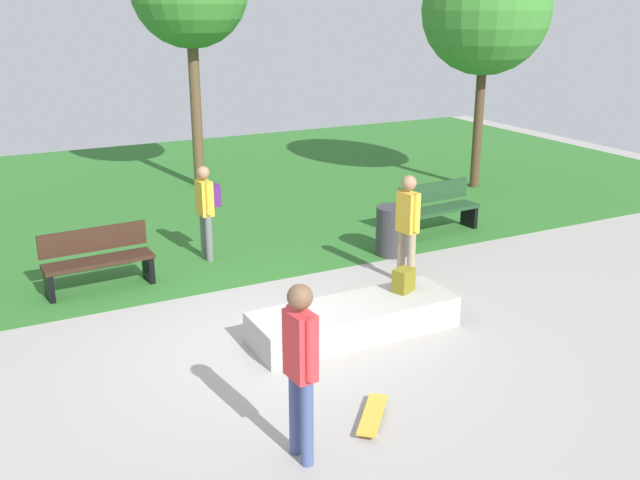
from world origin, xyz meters
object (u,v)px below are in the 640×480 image
object	(u,v)px
trash_bin	(393,231)
backpack_on_ledge	(404,280)
park_bench_by_oak	(437,207)
tree_broad_elm	(486,10)
skateboard_by_ledge	(373,415)
pedestrian_with_backpack	(206,204)
park_bench_near_path	(97,258)
concrete_ledge	(354,320)
skater_performing_trick	(301,359)
skater_watching	(408,221)

from	to	relation	value
trash_bin	backpack_on_ledge	bearing A→B (deg)	-119.70
park_bench_by_oak	tree_broad_elm	world-z (taller)	tree_broad_elm
skateboard_by_ledge	trash_bin	world-z (taller)	trash_bin
park_bench_by_oak	pedestrian_with_backpack	world-z (taller)	pedestrian_with_backpack
tree_broad_elm	trash_bin	world-z (taller)	tree_broad_elm
park_bench_near_path	pedestrian_with_backpack	distance (m)	2.01
backpack_on_ledge	park_bench_near_path	bearing A→B (deg)	115.35
concrete_ledge	skateboard_by_ledge	bearing A→B (deg)	-114.49
concrete_ledge	skater_performing_trick	xyz separation A→B (m)	(-1.78, -2.09, 0.84)
skater_performing_trick	park_bench_near_path	xyz separation A→B (m)	(-0.84, 5.24, -0.57)
tree_broad_elm	trash_bin	bearing A→B (deg)	-143.98
skater_watching	pedestrian_with_backpack	world-z (taller)	skater_watching
park_bench_near_path	tree_broad_elm	size ratio (longest dim) A/B	0.31
park_bench_near_path	backpack_on_ledge	bearing A→B (deg)	-41.73
backpack_on_ledge	skater_watching	size ratio (longest dim) A/B	0.19
skateboard_by_ledge	tree_broad_elm	xyz separation A→B (m)	(7.20, 7.34, 3.85)
backpack_on_ledge	trash_bin	distance (m)	2.68
concrete_ledge	tree_broad_elm	world-z (taller)	tree_broad_elm
trash_bin	pedestrian_with_backpack	distance (m)	3.16
skater_performing_trick	park_bench_by_oak	world-z (taller)	skater_performing_trick
park_bench_by_oak	skater_watching	bearing A→B (deg)	-135.99
park_bench_near_path	trash_bin	xyz separation A→B (m)	(4.75, -0.73, -0.06)
tree_broad_elm	skater_watching	bearing A→B (deg)	-138.03
backpack_on_ledge	skater_watching	bearing A→B (deg)	31.68
concrete_ledge	tree_broad_elm	xyz separation A→B (m)	(6.36, 5.49, 3.70)
backpack_on_ledge	skater_watching	xyz separation A→B (m)	(0.79, 1.12, 0.41)
concrete_ledge	trash_bin	distance (m)	3.23
trash_bin	pedestrian_with_backpack	world-z (taller)	pedestrian_with_backpack
tree_broad_elm	concrete_ledge	bearing A→B (deg)	-139.19
backpack_on_ledge	tree_broad_elm	distance (m)	8.44
park_bench_near_path	trash_bin	bearing A→B (deg)	-8.73
concrete_ledge	skater_performing_trick	size ratio (longest dim) A/B	1.54
park_bench_by_oak	pedestrian_with_backpack	size ratio (longest dim) A/B	1.02
skater_performing_trick	skater_watching	distance (m)	4.72
skater_performing_trick	skater_watching	xyz separation A→B (m)	(3.38, 3.30, -0.06)
concrete_ledge	park_bench_by_oak	bearing A→B (deg)	41.08
skater_performing_trick	tree_broad_elm	world-z (taller)	tree_broad_elm
skater_watching	backpack_on_ledge	bearing A→B (deg)	-125.41
skater_watching	concrete_ledge	bearing A→B (deg)	-142.91
concrete_ledge	park_bench_by_oak	xyz separation A→B (m)	(3.56, 3.10, 0.27)
skater_performing_trick	tree_broad_elm	bearing A→B (deg)	42.97
skateboard_by_ledge	tree_broad_elm	world-z (taller)	tree_broad_elm
trash_bin	concrete_ledge	bearing A→B (deg)	-131.39
park_bench_near_path	pedestrian_with_backpack	bearing A→B (deg)	14.41
park_bench_by_oak	tree_broad_elm	size ratio (longest dim) A/B	0.31
skater_performing_trick	pedestrian_with_backpack	size ratio (longest dim) A/B	1.12
skater_performing_trick	park_bench_by_oak	xyz separation A→B (m)	(5.34, 5.19, -0.57)
skater_watching	tree_broad_elm	distance (m)	7.05
skateboard_by_ledge	park_bench_near_path	distance (m)	5.32
concrete_ledge	skater_watching	world-z (taller)	skater_watching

